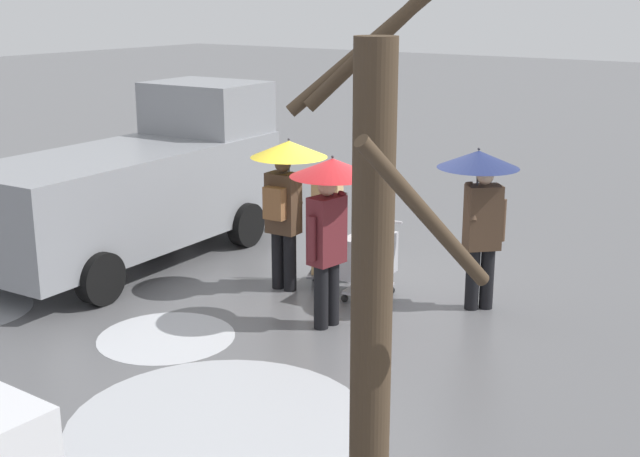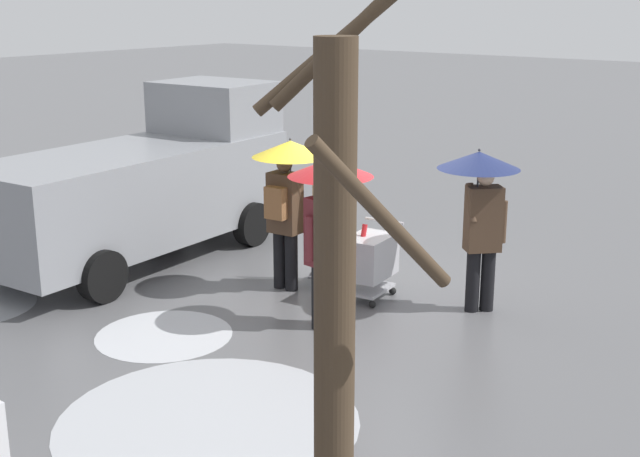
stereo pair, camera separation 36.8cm
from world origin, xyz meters
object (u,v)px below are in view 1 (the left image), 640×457
Objects in this scene: cargo_van_parked_right at (141,184)px; shopping_cart_vendor at (369,258)px; hand_dolly_boxes at (327,227)px; bare_tree_near at (372,345)px; pedestrian_black_side at (330,202)px; pedestrian_white_side at (286,180)px; pedestrian_pink_side at (480,192)px.

cargo_van_parked_right is 5.21× the size of shopping_cart_vendor.
hand_dolly_boxes is 6.93m from bare_tree_near.
hand_dolly_boxes is 0.73× the size of pedestrian_black_side.
pedestrian_white_side is (1.23, -0.73, -0.01)m from pedestrian_black_side.
pedestrian_white_side is at bearing 18.69° from shopping_cart_vendor.
shopping_cart_vendor is 1.51m from pedestrian_black_side.
shopping_cart_vendor is 1.54m from pedestrian_white_side.
pedestrian_black_side is at bearing 51.84° from pedestrian_pink_side.
pedestrian_black_side is at bearing 96.23° from shopping_cart_vendor.
pedestrian_pink_side is at bearing -161.21° from pedestrian_white_side.
shopping_cart_vendor is 0.66× the size of hand_dolly_boxes.
hand_dolly_boxes is at bearing -54.28° from pedestrian_black_side.
pedestrian_white_side is at bearing 18.79° from pedestrian_pink_side.
hand_dolly_boxes is 1.61m from pedestrian_black_side.
cargo_van_parked_right reaches higher than pedestrian_black_side.
cargo_van_parked_right is 2.53× the size of pedestrian_white_side.
cargo_van_parked_right reaches higher than shopping_cart_vendor.
pedestrian_pink_side is at bearing -169.05° from hand_dolly_boxes.
cargo_van_parked_right is 2.53× the size of pedestrian_pink_side.
pedestrian_pink_side is at bearing -71.11° from bare_tree_near.
pedestrian_black_side and pedestrian_white_side have the same top height.
shopping_cart_vendor is at bearing -161.31° from pedestrian_white_side.
pedestrian_white_side is 6.75m from bare_tree_near.
pedestrian_black_side is (-4.00, 0.68, 0.41)m from cargo_van_parked_right.
pedestrian_white_side reaches higher than shopping_cart_vendor.
bare_tree_near is (-4.09, 5.47, 1.16)m from hand_dolly_boxes.
shopping_cart_vendor is 0.49× the size of pedestrian_pink_side.
hand_dolly_boxes is at bearing 10.95° from pedestrian_pink_side.
pedestrian_white_side is (-2.77, -0.06, 0.39)m from cargo_van_parked_right.
pedestrian_white_side is (0.39, 0.44, 0.70)m from hand_dolly_boxes.
bare_tree_near reaches higher than shopping_cart_vendor.
shopping_cart_vendor is at bearing -173.63° from cargo_van_parked_right.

